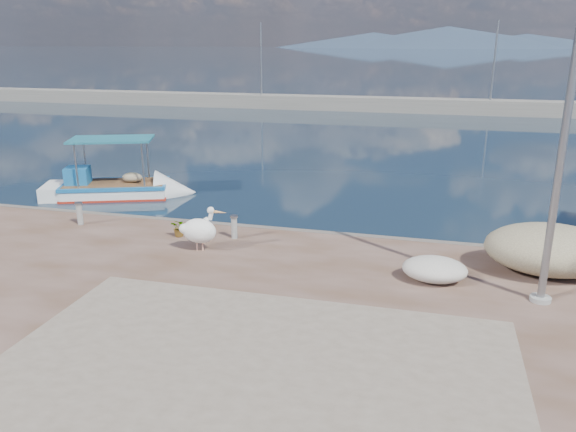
# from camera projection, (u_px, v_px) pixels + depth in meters

# --- Properties ---
(ground) EXTENTS (1400.00, 1400.00, 0.00)m
(ground) POSITION_uv_depth(u_px,v_px,m) (244.00, 323.00, 12.17)
(ground) COLOR #162635
(ground) RESTS_ON ground
(quay_patch) EXTENTS (9.00, 7.00, 0.01)m
(quay_patch) POSITION_uv_depth(u_px,v_px,m) (241.00, 389.00, 9.01)
(quay_patch) COLOR gray
(quay_patch) RESTS_ON quay
(breakwater) EXTENTS (120.00, 2.20, 7.50)m
(breakwater) POSITION_uv_depth(u_px,v_px,m) (393.00, 105.00, 48.94)
(breakwater) COLOR gray
(breakwater) RESTS_ON ground
(mountains) EXTENTS (370.00, 280.00, 22.00)m
(mountains) POSITION_uv_depth(u_px,v_px,m) (443.00, 38.00, 608.72)
(mountains) COLOR #28384C
(mountains) RESTS_ON ground
(boat_left) EXTENTS (5.87, 3.69, 2.69)m
(boat_left) POSITION_uv_depth(u_px,v_px,m) (114.00, 191.00, 22.14)
(boat_left) COLOR white
(boat_left) RESTS_ON ground
(pelican) EXTENTS (1.28, 0.74, 1.22)m
(pelican) POSITION_uv_depth(u_px,v_px,m) (200.00, 230.00, 14.85)
(pelican) COLOR tan
(pelican) RESTS_ON quay
(lamp_post) EXTENTS (0.44, 0.96, 7.00)m
(lamp_post) POSITION_uv_depth(u_px,v_px,m) (562.00, 149.00, 11.14)
(lamp_post) COLOR gray
(lamp_post) RESTS_ON quay
(bollard_near) EXTENTS (0.22, 0.22, 0.67)m
(bollard_near) POSITION_uv_depth(u_px,v_px,m) (234.00, 226.00, 15.85)
(bollard_near) COLOR gray
(bollard_near) RESTS_ON quay
(bollard_far) EXTENTS (0.23, 0.23, 0.70)m
(bollard_far) POSITION_uv_depth(u_px,v_px,m) (79.00, 212.00, 17.06)
(bollard_far) COLOR gray
(bollard_far) RESTS_ON quay
(potted_plant) EXTENTS (0.56, 0.51, 0.52)m
(potted_plant) POSITION_uv_depth(u_px,v_px,m) (180.00, 228.00, 16.03)
(potted_plant) COLOR #33722D
(potted_plant) RESTS_ON quay
(net_pile_d) EXTENTS (1.50, 1.12, 0.56)m
(net_pile_d) POSITION_uv_depth(u_px,v_px,m) (435.00, 269.00, 13.05)
(net_pile_d) COLOR silver
(net_pile_d) RESTS_ON quay
(net_pile_c) EXTENTS (3.03, 2.16, 1.19)m
(net_pile_c) POSITION_uv_depth(u_px,v_px,m) (550.00, 249.00, 13.41)
(net_pile_c) COLOR #B7AE88
(net_pile_c) RESTS_ON quay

